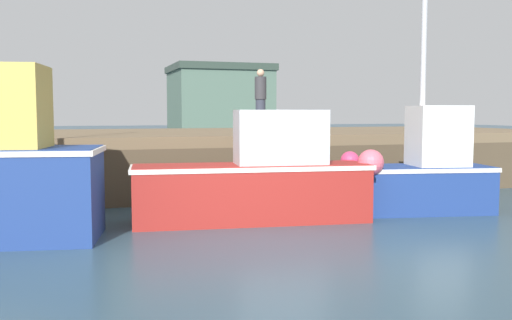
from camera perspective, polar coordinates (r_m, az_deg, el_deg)
name	(u,v)px	position (r m, az deg, el deg)	size (l,w,h in m)	color
ground	(271,246)	(8.55, 1.53, -8.61)	(120.00, 160.00, 0.10)	#2D4756
pier	(303,140)	(15.64, 4.76, 2.02)	(14.00, 6.39, 1.43)	brown
fishing_boat_near_right	(257,181)	(10.00, 0.14, -2.09)	(4.31, 1.60, 1.98)	maroon
fishing_boat_mid	(422,172)	(11.41, 16.35, -1.16)	(2.91, 1.61, 5.07)	navy
dockworker	(261,99)	(16.54, 0.46, 6.12)	(0.34, 0.34, 1.76)	#2D3342
warehouse	(219,102)	(43.96, -3.73, 5.89)	(7.34, 6.68, 5.54)	#4C6656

